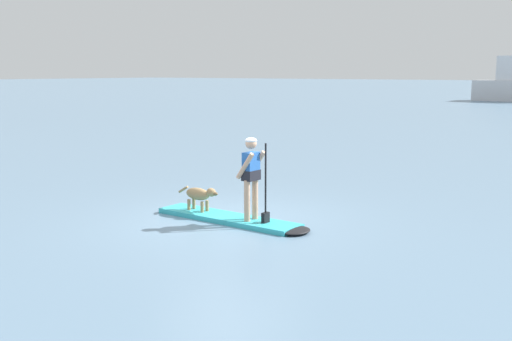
{
  "coord_description": "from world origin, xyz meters",
  "views": [
    {
      "loc": [
        7.49,
        -9.6,
        3.01
      ],
      "look_at": [
        0.0,
        1.0,
        0.9
      ],
      "focal_mm": 43.11,
      "sensor_mm": 36.0,
      "label": 1
    }
  ],
  "objects": [
    {
      "name": "dog",
      "position": [
        -0.76,
        0.02,
        0.45
      ],
      "size": [
        1.09,
        0.24,
        0.52
      ],
      "color": "#997A51",
      "rests_on": "paddleboard"
    },
    {
      "name": "ground_plane",
      "position": [
        0.0,
        0.0,
        0.0
      ],
      "size": [
        400.0,
        400.0,
        0.0
      ],
      "primitive_type": "plane",
      "color": "slate"
    },
    {
      "name": "paddleboard",
      "position": [
        0.23,
        -0.01,
        0.05
      ],
      "size": [
        3.54,
        0.78,
        0.1
      ],
      "color": "#33B2BF",
      "rests_on": "ground_plane"
    },
    {
      "name": "person_paddler",
      "position": [
        0.61,
        -0.02,
        1.05
      ],
      "size": [
        0.61,
        0.48,
        1.64
      ],
      "color": "tan",
      "rests_on": "paddleboard"
    }
  ]
}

